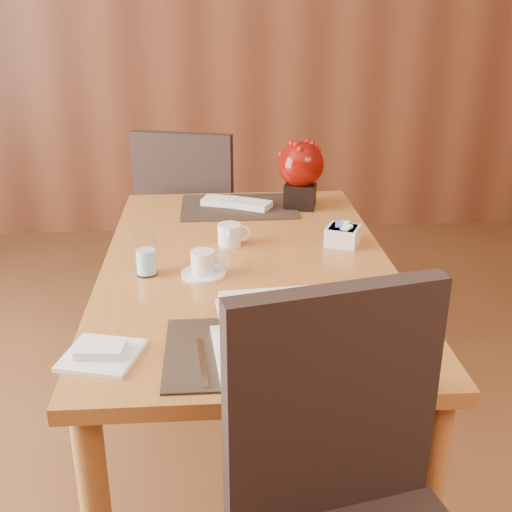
{
  "coord_description": "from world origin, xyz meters",
  "views": [
    {
      "loc": [
        -0.1,
        -1.25,
        1.53
      ],
      "look_at": [
        0.01,
        0.35,
        0.87
      ],
      "focal_mm": 45.0,
      "sensor_mm": 36.0,
      "label": 1
    }
  ],
  "objects": [
    {
      "name": "back_wall",
      "position": [
        0.0,
        3.0,
        1.4
      ],
      "size": [
        5.0,
        0.02,
        2.8
      ],
      "primitive_type": "cube",
      "color": "brown",
      "rests_on": "ground"
    },
    {
      "name": "dining_table",
      "position": [
        0.0,
        0.6,
        0.65
      ],
      "size": [
        0.9,
        1.5,
        0.75
      ],
      "color": "#A8672E",
      "rests_on": "ground"
    },
    {
      "name": "placemat_near",
      "position": [
        0.0,
        0.05,
        0.75
      ],
      "size": [
        0.45,
        0.33,
        0.01
      ],
      "primitive_type": "cube",
      "color": "black",
      "rests_on": "dining_table"
    },
    {
      "name": "placemat_far",
      "position": [
        0.0,
        1.15,
        0.75
      ],
      "size": [
        0.45,
        0.33,
        0.01
      ],
      "primitive_type": "cube",
      "color": "black",
      "rests_on": "dining_table"
    },
    {
      "name": "soup_setting",
      "position": [
        0.04,
        0.02,
        0.81
      ],
      "size": [
        0.31,
        0.31,
        0.12
      ],
      "rotation": [
        0.0,
        0.0,
        0.09
      ],
      "color": "white",
      "rests_on": "dining_table"
    },
    {
      "name": "coffee_cup",
      "position": [
        -0.14,
        0.51,
        0.78
      ],
      "size": [
        0.13,
        0.13,
        0.08
      ],
      "rotation": [
        0.0,
        0.0,
        -0.07
      ],
      "color": "white",
      "rests_on": "dining_table"
    },
    {
      "name": "water_glass",
      "position": [
        -0.31,
        0.52,
        0.82
      ],
      "size": [
        0.08,
        0.08,
        0.15
      ],
      "primitive_type": "cylinder",
      "rotation": [
        0.0,
        0.0,
        -0.31
      ],
      "color": "silver",
      "rests_on": "dining_table"
    },
    {
      "name": "creamer_jug",
      "position": [
        -0.05,
        0.75,
        0.79
      ],
      "size": [
        0.1,
        0.1,
        0.07
      ],
      "primitive_type": null,
      "rotation": [
        0.0,
        0.0,
        -0.02
      ],
      "color": "white",
      "rests_on": "dining_table"
    },
    {
      "name": "sugar_caddy",
      "position": [
        0.33,
        0.72,
        0.78
      ],
      "size": [
        0.14,
        0.14,
        0.06
      ],
      "primitive_type": "cube",
      "rotation": [
        0.0,
        0.0,
        -0.42
      ],
      "color": "white",
      "rests_on": "dining_table"
    },
    {
      "name": "berry_decor",
      "position": [
        0.24,
        1.14,
        0.9
      ],
      "size": [
        0.18,
        0.18,
        0.26
      ],
      "rotation": [
        0.0,
        0.0,
        -0.24
      ],
      "color": "black",
      "rests_on": "dining_table"
    },
    {
      "name": "napkins_far",
      "position": [
        -0.0,
        1.15,
        0.77
      ],
      "size": [
        0.29,
        0.2,
        0.02
      ],
      "primitive_type": null,
      "rotation": [
        0.0,
        0.0,
        -0.42
      ],
      "color": "silver",
      "rests_on": "dining_table"
    },
    {
      "name": "bread_plate",
      "position": [
        -0.37,
        0.05,
        0.76
      ],
      "size": [
        0.2,
        0.2,
        0.01
      ],
      "primitive_type": "cube",
      "rotation": [
        0.0,
        0.0,
        -0.26
      ],
      "color": "white",
      "rests_on": "dining_table"
    },
    {
      "name": "far_chair",
      "position": [
        -0.2,
        1.55,
        0.56
      ],
      "size": [
        0.57,
        0.57,
        0.99
      ],
      "rotation": [
        0.0,
        0.0,
        2.87
      ],
      "color": "black",
      "rests_on": "ground"
    }
  ]
}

